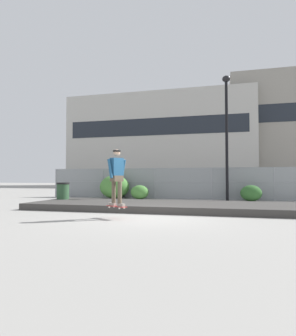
{
  "coord_description": "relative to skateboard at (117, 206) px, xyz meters",
  "views": [
    {
      "loc": [
        2.31,
        -8.77,
        1.23
      ],
      "look_at": [
        -1.35,
        5.48,
        1.75
      ],
      "focal_mm": 31.02,
      "sensor_mm": 36.0,
      "label": 1
    }
  ],
  "objects": [
    {
      "name": "shrub_right",
      "position": [
        4.62,
        8.04,
        0.06
      ],
      "size": [
        1.12,
        0.91,
        0.86
      ],
      "color": "#2D5B28",
      "rests_on": "ground_plane"
    },
    {
      "name": "gravel_berm",
      "position": [
        0.83,
        2.97,
        -0.24
      ],
      "size": [
        10.64,
        3.38,
        0.25
      ],
      "primitive_type": "cube",
      "color": "#3D3A38",
      "rests_on": "ground_plane"
    },
    {
      "name": "street_lamp",
      "position": [
        3.39,
        8.3,
        3.97
      ],
      "size": [
        0.44,
        0.44,
        6.99
      ],
      "color": "black",
      "rests_on": "ground_plane"
    },
    {
      "name": "ground_plane",
      "position": [
        0.83,
        0.41,
        -0.37
      ],
      "size": [
        120.0,
        120.0,
        0.0
      ],
      "primitive_type": "plane",
      "color": "gray"
    },
    {
      "name": "parked_car_mid",
      "position": [
        4.73,
        11.52,
        0.47
      ],
      "size": [
        4.55,
        2.26,
        1.66
      ],
      "color": "navy",
      "rests_on": "ground_plane"
    },
    {
      "name": "skateboard",
      "position": [
        0.0,
        0.0,
        0.0
      ],
      "size": [
        0.78,
        0.6,
        0.07
      ],
      "color": "#B22D2D"
    },
    {
      "name": "trash_bin",
      "position": [
        -4.09,
        3.78,
        0.15
      ],
      "size": [
        0.59,
        0.59,
        1.03
      ],
      "color": "#2D5133",
      "rests_on": "ground_plane"
    },
    {
      "name": "parked_car_near",
      "position": [
        -1.29,
        11.55,
        0.47
      ],
      "size": [
        4.41,
        1.97,
        1.66
      ],
      "color": "maroon",
      "rests_on": "ground_plane"
    },
    {
      "name": "shrub_center",
      "position": [
        -1.58,
        8.02,
        0.04
      ],
      "size": [
        1.07,
        0.87,
        0.82
      ],
      "color": "#477F38",
      "rests_on": "ground_plane"
    },
    {
      "name": "chain_fence",
      "position": [
        0.83,
        8.87,
        0.57
      ],
      "size": [
        17.03,
        0.06,
        1.85
      ],
      "color": "gray",
      "rests_on": "ground_plane"
    },
    {
      "name": "shrub_left",
      "position": [
        -3.26,
        8.31,
        0.34
      ],
      "size": [
        1.83,
        1.49,
        1.41
      ],
      "color": "#477F38",
      "rests_on": "ground_plane"
    },
    {
      "name": "library_building",
      "position": [
        -6.35,
        37.57,
        6.65
      ],
      "size": [
        28.37,
        10.79,
        14.04
      ],
      "color": "#B2AFA8",
      "rests_on": "ground_plane"
    },
    {
      "name": "skater",
      "position": [
        -0.0,
        -0.0,
        0.99
      ],
      "size": [
        0.66,
        0.61,
        1.73
      ],
      "color": "gray",
      "rests_on": "skateboard"
    }
  ]
}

